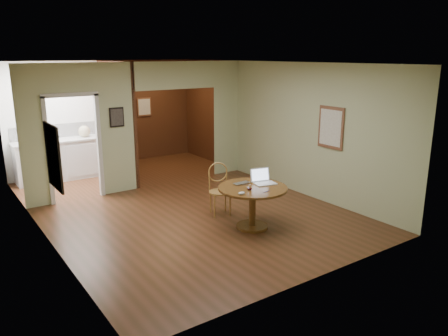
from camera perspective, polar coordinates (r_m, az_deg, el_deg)
floor at (r=7.75m, az=-2.16°, el=-6.96°), size 5.00×5.00×0.00m
room_shell at (r=9.91m, az=-14.33°, el=5.13°), size 5.20×7.50×5.00m
dining_table at (r=7.31m, az=3.75°, el=-3.89°), size 1.15×1.15×0.72m
chair at (r=7.94m, az=-0.63°, el=-2.36°), size 0.51×0.51×0.95m
open_laptop at (r=7.46m, az=5.08°, el=-1.49°), size 0.40×0.37×0.25m
closed_laptop at (r=7.37m, az=2.50°, el=-2.08°), size 0.30×0.20×0.02m
mouse at (r=6.84m, az=2.32°, el=-3.31°), size 0.12×0.08×0.05m
wine_glass at (r=7.07m, az=3.34°, el=-2.50°), size 0.09×0.09×0.10m
pen at (r=7.01m, az=5.58°, el=-3.08°), size 0.14×0.03×0.01m
kitchen_cabinet at (r=10.84m, az=-20.48°, el=1.06°), size 2.06×0.60×0.94m
grocery_bag at (r=10.88m, az=-17.78°, el=4.58°), size 0.33×0.30×0.27m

